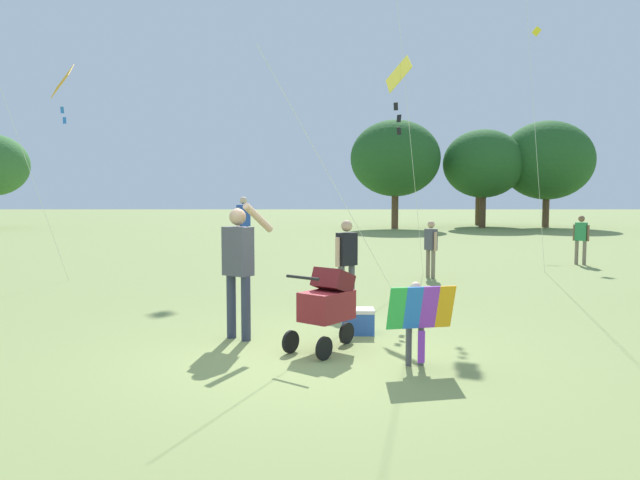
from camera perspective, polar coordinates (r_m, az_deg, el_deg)
ground_plane at (r=7.64m, az=-1.57°, el=-10.49°), size 120.00×120.00×0.00m
treeline_distant at (r=34.18m, az=8.59°, el=7.11°), size 33.95×7.01×5.75m
child_with_butterfly_kite at (r=7.13m, az=8.85°, el=-6.73°), size 0.77×0.42×0.96m
person_adult_flyer at (r=8.34m, az=-7.42°, el=-1.89°), size 0.70×0.47×1.83m
stroller at (r=7.77m, az=0.74°, el=-5.64°), size 0.92×1.03×1.03m
kite_adult_black at (r=11.63m, az=6.93°, el=14.07°), size 2.45×3.56×4.47m
kite_green_novelty at (r=14.91m, az=-22.47°, el=12.81°), size 0.80×2.28×4.75m
person_red_shirt at (r=19.52m, az=-6.96°, el=1.77°), size 0.42×0.50×1.80m
person_sitting_far at (r=14.38m, az=10.10°, el=-0.40°), size 0.28×0.38×1.30m
person_couple_left at (r=18.11m, az=22.73°, el=0.35°), size 0.35×0.32×1.32m
person_kid_running at (r=10.48m, az=2.47°, el=-1.53°), size 0.39×0.36×1.49m
cooler_box at (r=8.74m, az=3.49°, el=-7.40°), size 0.45×0.33×0.35m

